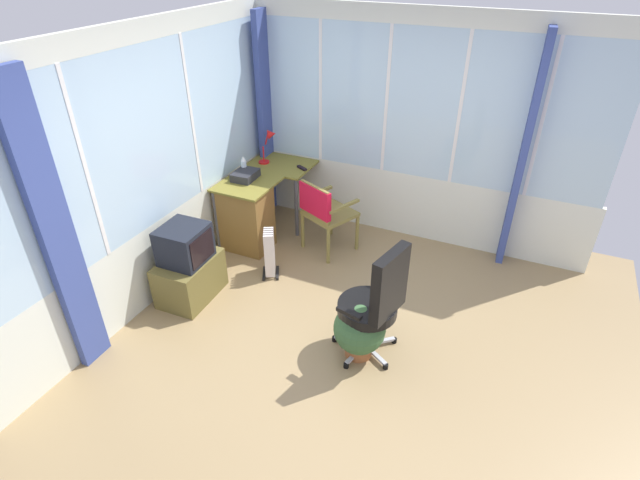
{
  "coord_description": "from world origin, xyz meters",
  "views": [
    {
      "loc": [
        -3.08,
        -1.14,
        3.1
      ],
      "look_at": [
        0.43,
        0.47,
        0.68
      ],
      "focal_mm": 27.5,
      "sensor_mm": 36.0,
      "label": 1
    }
  ],
  "objects_px": {
    "potted_plant": "(361,328)",
    "wooden_armchair": "(322,209)",
    "office_chair": "(377,299)",
    "tv_on_stand": "(188,267)",
    "tv_remote": "(302,168)",
    "paper_tray": "(245,175)",
    "spray_bottle": "(244,165)",
    "space_heater": "(270,252)",
    "desk": "(248,213)",
    "desk_lamp": "(270,141)"
  },
  "relations": [
    {
      "from": "tv_remote",
      "to": "desk_lamp",
      "type": "bearing_deg",
      "value": 111.8
    },
    {
      "from": "tv_remote",
      "to": "spray_bottle",
      "type": "distance_m",
      "value": 0.67
    },
    {
      "from": "office_chair",
      "to": "desk",
      "type": "bearing_deg",
      "value": 60.48
    },
    {
      "from": "desk",
      "to": "paper_tray",
      "type": "height_order",
      "value": "paper_tray"
    },
    {
      "from": "office_chair",
      "to": "tv_on_stand",
      "type": "xyz_separation_m",
      "value": [
        0.0,
        1.92,
        -0.25
      ]
    },
    {
      "from": "space_heater",
      "to": "potted_plant",
      "type": "relative_size",
      "value": 1.05
    },
    {
      "from": "spray_bottle",
      "to": "paper_tray",
      "type": "distance_m",
      "value": 0.15
    },
    {
      "from": "office_chair",
      "to": "tv_on_stand",
      "type": "relative_size",
      "value": 1.36
    },
    {
      "from": "desk",
      "to": "potted_plant",
      "type": "distance_m",
      "value": 2.12
    },
    {
      "from": "office_chair",
      "to": "potted_plant",
      "type": "xyz_separation_m",
      "value": [
        -0.05,
        0.11,
        -0.31
      ]
    },
    {
      "from": "paper_tray",
      "to": "potted_plant",
      "type": "bearing_deg",
      "value": -123.93
    },
    {
      "from": "tv_remote",
      "to": "space_heater",
      "type": "bearing_deg",
      "value": -144.74
    },
    {
      "from": "office_chair",
      "to": "space_heater",
      "type": "xyz_separation_m",
      "value": [
        0.67,
        1.39,
        -0.32
      ]
    },
    {
      "from": "tv_remote",
      "to": "office_chair",
      "type": "bearing_deg",
      "value": -110.26
    },
    {
      "from": "office_chair",
      "to": "potted_plant",
      "type": "height_order",
      "value": "office_chair"
    },
    {
      "from": "desk",
      "to": "desk_lamp",
      "type": "xyz_separation_m",
      "value": [
        0.69,
        0.07,
        0.62
      ]
    },
    {
      "from": "desk_lamp",
      "to": "paper_tray",
      "type": "bearing_deg",
      "value": 179.14
    },
    {
      "from": "paper_tray",
      "to": "space_heater",
      "type": "distance_m",
      "value": 0.96
    },
    {
      "from": "desk_lamp",
      "to": "tv_on_stand",
      "type": "relative_size",
      "value": 0.5
    },
    {
      "from": "wooden_armchair",
      "to": "office_chair",
      "type": "relative_size",
      "value": 0.79
    },
    {
      "from": "paper_tray",
      "to": "spray_bottle",
      "type": "bearing_deg",
      "value": 37.2
    },
    {
      "from": "wooden_armchair",
      "to": "tv_on_stand",
      "type": "distance_m",
      "value": 1.55
    },
    {
      "from": "wooden_armchair",
      "to": "potted_plant",
      "type": "distance_m",
      "value": 1.66
    },
    {
      "from": "desk",
      "to": "wooden_armchair",
      "type": "relative_size",
      "value": 1.45
    },
    {
      "from": "desk_lamp",
      "to": "spray_bottle",
      "type": "distance_m",
      "value": 0.48
    },
    {
      "from": "paper_tray",
      "to": "desk",
      "type": "bearing_deg",
      "value": -150.17
    },
    {
      "from": "desk_lamp",
      "to": "wooden_armchair",
      "type": "bearing_deg",
      "value": -118.27
    },
    {
      "from": "tv_remote",
      "to": "potted_plant",
      "type": "distance_m",
      "value": 2.32
    },
    {
      "from": "tv_remote",
      "to": "space_heater",
      "type": "distance_m",
      "value": 1.17
    },
    {
      "from": "spray_bottle",
      "to": "wooden_armchair",
      "type": "bearing_deg",
      "value": -91.94
    },
    {
      "from": "tv_on_stand",
      "to": "desk",
      "type": "bearing_deg",
      "value": -1.07
    },
    {
      "from": "desk",
      "to": "tv_remote",
      "type": "bearing_deg",
      "value": -30.21
    },
    {
      "from": "desk",
      "to": "paper_tray",
      "type": "xyz_separation_m",
      "value": [
        0.13,
        0.08,
        0.4
      ]
    },
    {
      "from": "desk",
      "to": "tv_on_stand",
      "type": "distance_m",
      "value": 1.07
    },
    {
      "from": "spray_bottle",
      "to": "office_chair",
      "type": "xyz_separation_m",
      "value": [
        -1.32,
        -2.06,
        -0.28
      ]
    },
    {
      "from": "potted_plant",
      "to": "wooden_armchair",
      "type": "bearing_deg",
      "value": 35.75
    },
    {
      "from": "paper_tray",
      "to": "wooden_armchair",
      "type": "height_order",
      "value": "wooden_armchair"
    },
    {
      "from": "wooden_armchair",
      "to": "desk",
      "type": "bearing_deg",
      "value": 104.21
    },
    {
      "from": "paper_tray",
      "to": "office_chair",
      "type": "distance_m",
      "value": 2.33
    },
    {
      "from": "desk_lamp",
      "to": "potted_plant",
      "type": "distance_m",
      "value": 2.7
    },
    {
      "from": "wooden_armchair",
      "to": "potted_plant",
      "type": "height_order",
      "value": "wooden_armchair"
    },
    {
      "from": "office_chair",
      "to": "potted_plant",
      "type": "distance_m",
      "value": 0.33
    },
    {
      "from": "spray_bottle",
      "to": "paper_tray",
      "type": "relative_size",
      "value": 0.72
    },
    {
      "from": "tv_on_stand",
      "to": "potted_plant",
      "type": "relative_size",
      "value": 1.55
    },
    {
      "from": "potted_plant",
      "to": "desk",
      "type": "bearing_deg",
      "value": 57.91
    },
    {
      "from": "spray_bottle",
      "to": "space_heater",
      "type": "xyz_separation_m",
      "value": [
        -0.65,
        -0.67,
        -0.6
      ]
    },
    {
      "from": "office_chair",
      "to": "space_heater",
      "type": "bearing_deg",
      "value": 64.33
    },
    {
      "from": "tv_remote",
      "to": "tv_on_stand",
      "type": "distance_m",
      "value": 1.81
    },
    {
      "from": "tv_remote",
      "to": "spray_bottle",
      "type": "relative_size",
      "value": 0.69
    },
    {
      "from": "tv_remote",
      "to": "paper_tray",
      "type": "xyz_separation_m",
      "value": [
        -0.51,
        0.45,
        0.03
      ]
    }
  ]
}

